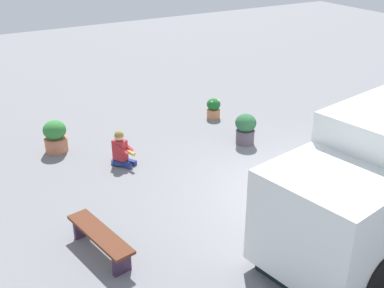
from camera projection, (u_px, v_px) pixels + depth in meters
The scene contains 6 objects.
ground_plane at pixel (292, 188), 10.89m from camera, with size 40.00×40.00×0.00m, color slate.
person_customer at pixel (121, 151), 11.80m from camera, with size 0.66×0.76×0.90m.
planter_flowering_near at pixel (55, 136), 12.44m from camera, with size 0.61×0.61×0.86m.
planter_flowering_far at pixel (245, 128), 12.87m from camera, with size 0.57×0.57×0.84m.
planter_flowering_side at pixel (214, 108), 14.61m from camera, with size 0.43×0.43×0.62m.
plaza_bench at pixel (100, 238), 8.62m from camera, with size 0.71×1.77×0.46m.
Camera 1 is at (-6.69, -7.00, 5.57)m, focal length 44.62 mm.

